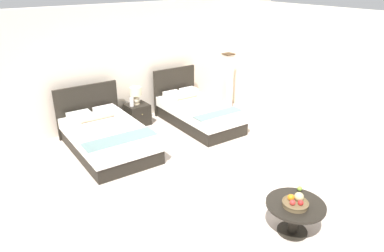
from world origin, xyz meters
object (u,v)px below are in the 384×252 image
at_px(bed_near_window, 107,137).
at_px(fruit_bowl, 296,202).
at_px(loose_apple, 300,189).
at_px(bed_near_corner, 197,113).
at_px(nightstand, 138,114).
at_px(vase, 132,102).
at_px(coffee_table, 295,211).
at_px(table_lamp, 136,94).
at_px(floor_lamp_corner, 227,81).

height_order(bed_near_window, fruit_bowl, bed_near_window).
bearing_deg(loose_apple, bed_near_window, 109.53).
bearing_deg(bed_near_corner, fruit_bowl, -108.61).
relative_size(nightstand, vase, 2.39).
bearing_deg(loose_apple, nightstand, 92.18).
bearing_deg(bed_near_window, vase, 38.74).
height_order(vase, fruit_bowl, vase).
xyz_separation_m(bed_near_window, bed_near_corner, (2.26, 0.00, 0.01)).
relative_size(bed_near_corner, coffee_table, 2.81).
xyz_separation_m(bed_near_corner, table_lamp, (-1.13, 0.84, 0.46)).
xyz_separation_m(bed_near_window, nightstand, (1.13, 0.83, -0.04)).
height_order(bed_near_corner, coffee_table, bed_near_corner).
xyz_separation_m(fruit_bowl, floor_lamp_corner, (2.62, 4.32, 0.19)).
bearing_deg(bed_near_window, coffee_table, -75.22).
height_order(table_lamp, floor_lamp_corner, floor_lamp_corner).
bearing_deg(vase, table_lamp, 22.24).
bearing_deg(nightstand, vase, -164.76).
height_order(nightstand, floor_lamp_corner, floor_lamp_corner).
relative_size(nightstand, loose_apple, 6.90).
height_order(nightstand, table_lamp, table_lamp).
relative_size(nightstand, floor_lamp_corner, 0.34).
bearing_deg(loose_apple, coffee_table, -149.67).
bearing_deg(bed_near_window, nightstand, 36.25).
bearing_deg(floor_lamp_corner, vase, 173.06).
xyz_separation_m(bed_near_corner, nightstand, (-1.13, 0.82, -0.04)).
height_order(vase, floor_lamp_corner, floor_lamp_corner).
distance_m(coffee_table, floor_lamp_corner, 5.02).
relative_size(coffee_table, floor_lamp_corner, 0.56).
bearing_deg(loose_apple, table_lamp, 92.17).
height_order(bed_near_corner, fruit_bowl, bed_near_corner).
height_order(bed_near_corner, nightstand, bed_near_corner).
relative_size(bed_near_corner, fruit_bowl, 6.39).
distance_m(nightstand, coffee_table, 4.65).
relative_size(bed_near_window, bed_near_corner, 1.01).
height_order(bed_near_window, floor_lamp_corner, floor_lamp_corner).
bearing_deg(nightstand, bed_near_corner, -36.03).
distance_m(vase, fruit_bowl, 4.63).
bearing_deg(bed_near_corner, loose_apple, -104.75).
distance_m(nightstand, fruit_bowl, 4.68).
bearing_deg(nightstand, coffee_table, -91.45).
bearing_deg(vase, fruit_bowl, -90.20).
distance_m(table_lamp, loose_apple, 4.51).
distance_m(bed_near_corner, floor_lamp_corner, 1.46).
bearing_deg(vase, coffee_table, -89.64).
xyz_separation_m(bed_near_window, coffee_table, (1.01, -3.82, 0.06)).
distance_m(vase, floor_lamp_corner, 2.62).
distance_m(vase, loose_apple, 4.45).
distance_m(table_lamp, coffee_table, 4.69).
height_order(table_lamp, loose_apple, table_lamp).
xyz_separation_m(coffee_table, loose_apple, (0.29, 0.17, 0.16)).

